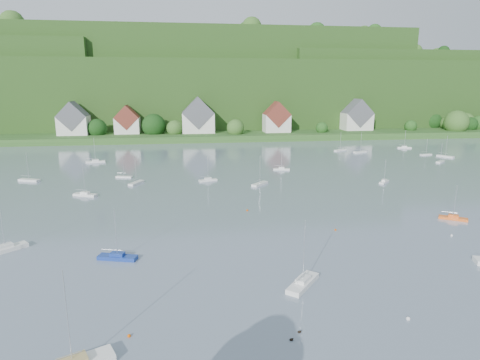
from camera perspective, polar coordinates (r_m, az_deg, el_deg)
The scene contains 18 objects.
far_shore_strip at distance 219.63m, azimuth -7.29°, elevation 6.59°, with size 600.00×60.00×3.00m, color #2A5620.
forested_ridge at distance 286.87m, azimuth -7.50°, elevation 12.35°, with size 620.00×181.22×69.89m.
village_building_0 at distance 212.69m, azimuth -22.44°, elevation 7.68°, with size 14.00×10.40×16.00m.
village_building_1 at distance 209.88m, azimuth -15.61°, elevation 7.91°, with size 12.00×9.36×14.00m.
village_building_2 at distance 206.97m, azimuth -5.93°, elevation 8.67°, with size 16.00×11.44×18.00m.
village_building_3 at distance 210.20m, azimuth 5.18°, elevation 8.52°, with size 13.00×10.40×15.50m.
village_building_4 at distance 228.18m, azimuth 16.16°, elevation 8.46°, with size 15.00×10.40×16.50m.
near_sailboat_1 at distance 65.62m, azimuth -16.90°, elevation -10.30°, with size 6.23×3.26×8.10m.
near_sailboat_3 at distance 55.89m, azimuth 8.86°, elevation -14.09°, with size 5.79×6.36×9.10m.
near_sailboat_5 at distance 91.07m, azimuth 27.87°, elevation -4.71°, with size 5.13×4.18×7.06m.
near_sailboat_6 at distance 75.76m, azimuth -30.22°, elevation -8.36°, with size 6.17×5.75×8.91m.
mooring_buoy_0 at distance 47.29m, azimuth -15.37°, elevation -20.55°, with size 0.38×0.38×0.38m, color #E25100.
mooring_buoy_1 at distance 52.11m, azimuth 22.63°, elevation -17.74°, with size 0.49×0.49×0.49m, color white.
mooring_buoy_2 at distance 76.91m, azimuth 13.32°, elevation -6.93°, with size 0.38×0.38×0.38m, color #E25100.
mooring_buoy_3 at distance 86.21m, azimuth 1.03°, elevation -4.38°, with size 0.42×0.42×0.42m, color #E25100.
mooring_buoy_4 at distance 81.25m, azimuth 27.69°, elevation -7.03°, with size 0.44×0.44×0.44m, color white.
duck_pair at distance 46.16m, azimuth 7.83°, elevation -20.93°, with size 1.65×1.48×0.32m.
far_sailboat_cluster at distance 135.28m, azimuth -3.63°, elevation 2.18°, with size 189.07×69.90×8.71m.
Camera 1 is at (-1.78, -18.27, 25.81)m, focal length 30.24 mm.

